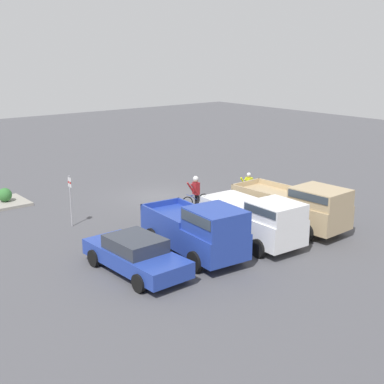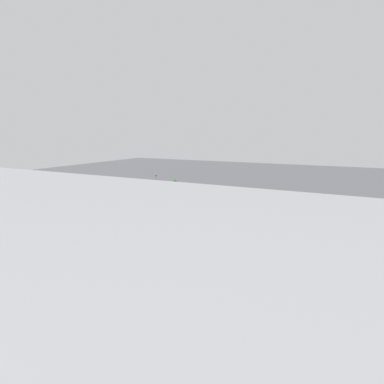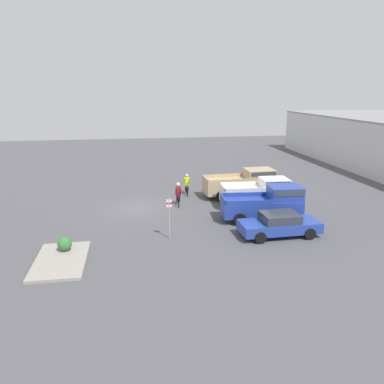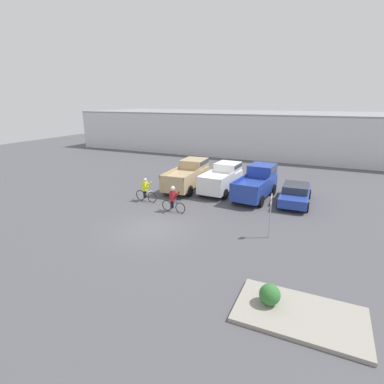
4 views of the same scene
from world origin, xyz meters
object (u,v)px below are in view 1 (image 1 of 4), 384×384
object	(u,v)px
pickup_truck_0	(296,205)
shrub	(5,195)
sedan_0	(136,254)
cyclist_1	(248,188)
pickup_truck_2	(199,229)
pickup_truck_1	(256,220)
fire_lane_sign	(70,196)
cyclist_0	(196,191)

from	to	relation	value
pickup_truck_0	shrub	xyz separation A→B (m)	(8.93, -12.34, -0.61)
sedan_0	shrub	xyz separation A→B (m)	(0.51, -11.91, -0.18)
cyclist_1	shrub	bearing A→B (deg)	-37.93
pickup_truck_2	pickup_truck_1	bearing A→B (deg)	172.46
sedan_0	shrub	distance (m)	11.92
pickup_truck_0	fire_lane_sign	distance (m)	10.36
pickup_truck_1	fire_lane_sign	bearing A→B (deg)	-54.53
pickup_truck_0	shrub	size ratio (longest dim) A/B	7.70
sedan_0	cyclist_1	size ratio (longest dim) A/B	2.63
pickup_truck_0	pickup_truck_2	bearing A→B (deg)	-1.22
pickup_truck_0	cyclist_0	bearing A→B (deg)	-74.78
pickup_truck_1	cyclist_0	distance (m)	5.86
pickup_truck_2	pickup_truck_0	bearing A→B (deg)	178.78
pickup_truck_2	fire_lane_sign	distance (m)	7.00
pickup_truck_2	cyclist_0	xyz separation A→B (m)	(-4.17, -5.32, -0.26)
sedan_0	cyclist_0	distance (m)	8.56
pickup_truck_2	sedan_0	bearing A→B (deg)	-6.48
fire_lane_sign	pickup_truck_1	bearing A→B (deg)	125.47
fire_lane_sign	pickup_truck_2	bearing A→B (deg)	108.17
pickup_truck_2	shrub	world-z (taller)	pickup_truck_2
pickup_truck_1	sedan_0	xyz separation A→B (m)	(5.58, -0.69, -0.38)
pickup_truck_1	pickup_truck_2	bearing A→B (deg)	-7.54
pickup_truck_0	pickup_truck_2	size ratio (longest dim) A/B	1.08
pickup_truck_1	cyclist_0	size ratio (longest dim) A/B	2.79
sedan_0	fire_lane_sign	xyz separation A→B (m)	(-0.58, -6.33, 0.77)
cyclist_0	sedan_0	bearing A→B (deg)	35.85
pickup_truck_1	sedan_0	distance (m)	5.64
pickup_truck_0	cyclist_0	distance (m)	5.65
shrub	cyclist_1	bearing A→B (deg)	142.07
pickup_truck_2	cyclist_0	bearing A→B (deg)	-128.09
pickup_truck_1	pickup_truck_0	bearing A→B (deg)	-174.89
sedan_0	cyclist_0	world-z (taller)	cyclist_0
cyclist_0	shrub	xyz separation A→B (m)	(7.44, -6.90, -0.38)
pickup_truck_0	pickup_truck_1	size ratio (longest dim) A/B	1.16
pickup_truck_0	shrub	bearing A→B (deg)	-54.12
pickup_truck_1	cyclist_0	bearing A→B (deg)	-103.35
cyclist_1	fire_lane_sign	distance (m)	9.45
pickup_truck_0	pickup_truck_1	xyz separation A→B (m)	(2.83, 0.25, -0.05)
cyclist_1	pickup_truck_2	bearing A→B (deg)	31.57
sedan_0	fire_lane_sign	distance (m)	6.41
sedan_0	fire_lane_sign	bearing A→B (deg)	-95.25
pickup_truck_1	cyclist_1	size ratio (longest dim) A/B	2.75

